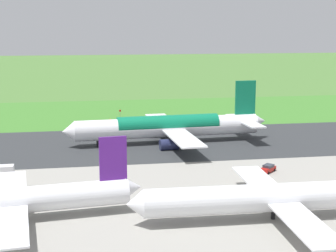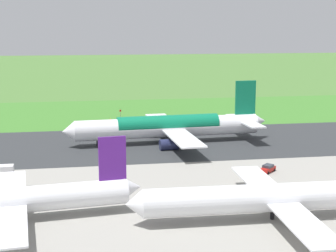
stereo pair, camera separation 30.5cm
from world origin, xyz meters
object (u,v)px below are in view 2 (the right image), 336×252
(no_stopping_sign, at_px, (120,113))
(airliner_parked_mid, at_px, (275,197))
(traffic_cone_orange, at_px, (110,119))
(service_truck_baggage, at_px, (0,172))
(airliner_main, at_px, (169,126))
(service_car_followme, at_px, (268,168))
(airliner_parked_far, at_px, (7,201))

(no_stopping_sign, bearing_deg, airliner_parked_mid, 100.76)
(airliner_parked_mid, distance_m, traffic_cone_orange, 94.05)
(service_truck_baggage, bearing_deg, no_stopping_sign, -114.39)
(service_truck_baggage, bearing_deg, traffic_cone_orange, -112.27)
(airliner_main, height_order, service_truck_baggage, airliner_main)
(airliner_parked_mid, xyz_separation_m, service_car_followme, (-8.26, -25.52, -2.88))
(airliner_parked_far, bearing_deg, service_car_followme, -158.35)
(service_car_followme, bearing_deg, airliner_main, -62.40)
(airliner_main, height_order, airliner_parked_mid, airliner_main)
(service_car_followme, xyz_separation_m, traffic_cone_orange, (29.27, -66.09, -0.57))
(airliner_parked_far, relative_size, service_truck_baggage, 7.43)
(service_truck_baggage, bearing_deg, service_car_followme, 175.35)
(airliner_main, distance_m, no_stopping_sign, 38.63)
(service_truck_baggage, relative_size, service_car_followme, 1.36)
(service_truck_baggage, relative_size, traffic_cone_orange, 10.64)
(no_stopping_sign, xyz_separation_m, traffic_cone_orange, (3.34, 1.38, -1.47))
(airliner_parked_far, relative_size, service_car_followme, 10.13)
(no_stopping_sign, bearing_deg, airliner_parked_far, 74.69)
(airliner_main, xyz_separation_m, service_truck_baggage, (38.69, 25.84, -2.95))
(airliner_main, distance_m, traffic_cone_orange, 38.47)
(airliner_parked_far, xyz_separation_m, service_truck_baggage, (4.70, -24.20, -2.06))
(airliner_parked_mid, height_order, airliner_parked_far, airliner_parked_mid)
(airliner_parked_mid, bearing_deg, service_car_followme, -107.93)
(service_car_followme, bearing_deg, airliner_parked_far, 21.65)
(traffic_cone_orange, bearing_deg, service_car_followme, 113.89)
(airliner_parked_mid, distance_m, service_car_followme, 26.98)
(airliner_main, relative_size, service_truck_baggage, 9.25)
(airliner_parked_far, distance_m, service_truck_baggage, 24.74)
(airliner_parked_far, distance_m, traffic_cone_orange, 88.34)
(airliner_main, height_order, service_car_followme, airliner_main)
(airliner_main, height_order, traffic_cone_orange, airliner_main)
(service_truck_baggage, distance_m, no_stopping_sign, 69.21)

